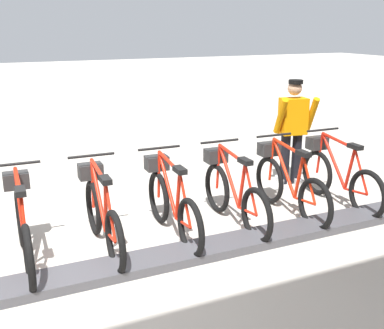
% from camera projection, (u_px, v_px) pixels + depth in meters
% --- Properties ---
extents(ground_plane, '(60.00, 60.00, 0.00)m').
position_uv_depth(ground_plane, '(55.00, 286.00, 4.68)').
color(ground_plane, '#BAB3A7').
extents(dock_rail_base, '(0.44, 9.23, 0.10)m').
position_uv_depth(dock_rail_base, '(55.00, 281.00, 4.67)').
color(dock_rail_base, '#47474C').
rests_on(dock_rail_base, ground).
extents(bike_docked_0, '(1.72, 0.54, 1.02)m').
position_uv_depth(bike_docked_0, '(337.00, 175.00, 6.71)').
color(bike_docked_0, black).
rests_on(bike_docked_0, ground).
extents(bike_docked_1, '(1.72, 0.54, 1.02)m').
position_uv_depth(bike_docked_1, '(288.00, 183.00, 6.38)').
color(bike_docked_1, black).
rests_on(bike_docked_1, ground).
extents(bike_docked_2, '(1.72, 0.54, 1.02)m').
position_uv_depth(bike_docked_2, '(233.00, 192.00, 6.04)').
color(bike_docked_2, black).
rests_on(bike_docked_2, ground).
extents(bike_docked_3, '(1.72, 0.54, 1.02)m').
position_uv_depth(bike_docked_3, '(171.00, 202.00, 5.70)').
color(bike_docked_3, black).
rests_on(bike_docked_3, ground).
extents(bike_docked_4, '(1.72, 0.54, 1.02)m').
position_uv_depth(bike_docked_4, '(101.00, 213.00, 5.36)').
color(bike_docked_4, black).
rests_on(bike_docked_4, ground).
extents(bike_docked_5, '(1.72, 0.54, 1.02)m').
position_uv_depth(bike_docked_5, '(23.00, 226.00, 5.03)').
color(bike_docked_5, black).
rests_on(bike_docked_5, ground).
extents(worker_near_rack, '(0.53, 0.67, 1.66)m').
position_uv_depth(worker_near_rack, '(293.00, 128.00, 7.43)').
color(worker_near_rack, white).
rests_on(worker_near_rack, ground).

